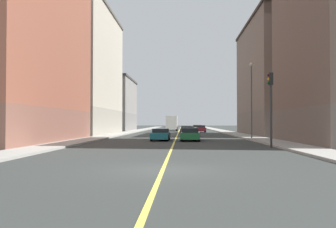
# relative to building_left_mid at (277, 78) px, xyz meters

# --- Properties ---
(ground_plane) EXTENTS (400.00, 400.00, 0.00)m
(ground_plane) POSITION_rel_building_left_mid_xyz_m (-14.50, -38.91, -8.22)
(ground_plane) COLOR #313633
(ground_plane) RESTS_ON ground
(sidewalk_left) EXTENTS (2.65, 168.00, 0.15)m
(sidewalk_left) POSITION_rel_building_left_mid_xyz_m (-5.55, 10.09, -8.15)
(sidewalk_left) COLOR #9E9B93
(sidewalk_left) RESTS_ON ground
(sidewalk_right) EXTENTS (2.65, 168.00, 0.15)m
(sidewalk_right) POSITION_rel_building_left_mid_xyz_m (-23.44, 10.09, -8.15)
(sidewalk_right) COLOR #9E9B93
(sidewalk_right) RESTS_ON ground
(lane_center_stripe) EXTENTS (0.16, 154.00, 0.01)m
(lane_center_stripe) POSITION_rel_building_left_mid_xyz_m (-14.50, 10.09, -8.22)
(lane_center_stripe) COLOR #E5D14C
(lane_center_stripe) RESTS_ON ground
(building_left_mid) EXTENTS (8.76, 21.51, 16.43)m
(building_left_mid) POSITION_rel_building_left_mid_xyz_m (0.00, 0.00, 0.00)
(building_left_mid) COLOR brown
(building_left_mid) RESTS_ON ground
(building_right_corner) EXTENTS (8.76, 20.99, 17.14)m
(building_right_corner) POSITION_rel_building_left_mid_xyz_m (-29.00, -20.43, 0.35)
(building_right_corner) COLOR brown
(building_right_corner) RESTS_ON ground
(building_right_midblock) EXTENTS (8.76, 22.03, 19.17)m
(building_right_midblock) POSITION_rel_building_left_mid_xyz_m (-29.00, 1.96, 1.37)
(building_right_midblock) COLOR #9D9688
(building_right_midblock) RESTS_ON ground
(building_right_distant) EXTENTS (8.76, 17.86, 11.37)m
(building_right_distant) POSITION_rel_building_left_mid_xyz_m (-29.00, 25.06, -2.53)
(building_right_distant) COLOR slate
(building_right_distant) RESTS_ON ground
(traffic_light_left_near) EXTENTS (0.40, 0.32, 5.47)m
(traffic_light_left_near) POSITION_rel_building_left_mid_xyz_m (-7.29, -26.28, -4.65)
(traffic_light_left_near) COLOR #2D2D2D
(traffic_light_left_near) RESTS_ON ground
(street_lamp_left_near) EXTENTS (0.36, 0.36, 8.17)m
(street_lamp_left_near) POSITION_rel_building_left_mid_xyz_m (-6.28, -13.56, -3.21)
(street_lamp_left_near) COLOR #4C4C51
(street_lamp_left_near) RESTS_ON ground
(car_red) EXTENTS (1.79, 3.92, 1.33)m
(car_red) POSITION_rel_building_left_mid_xyz_m (-13.06, -6.36, -7.58)
(car_red) COLOR red
(car_red) RESTS_ON ground
(car_teal) EXTENTS (1.85, 4.56, 1.21)m
(car_teal) POSITION_rel_building_left_mid_xyz_m (-15.96, -16.30, -7.62)
(car_teal) COLOR #196670
(car_teal) RESTS_ON ground
(car_green) EXTENTS (2.03, 4.61, 1.30)m
(car_green) POSITION_rel_building_left_mid_xyz_m (-12.95, -16.64, -7.59)
(car_green) COLOR #1E6B38
(car_green) RESTS_ON ground
(car_black) EXTENTS (2.06, 4.01, 1.26)m
(car_black) POSITION_rel_building_left_mid_xyz_m (-13.14, 6.48, -7.60)
(car_black) COLOR black
(car_black) RESTS_ON ground
(car_yellow) EXTENTS (1.94, 4.31, 1.30)m
(car_yellow) POSITION_rel_building_left_mid_xyz_m (-10.64, 24.65, -7.59)
(car_yellow) COLOR gold
(car_yellow) RESTS_ON ground
(car_maroon) EXTENTS (1.92, 4.18, 1.30)m
(car_maroon) POSITION_rel_building_left_mid_xyz_m (-10.32, 15.09, -7.58)
(car_maroon) COLOR maroon
(car_maroon) RESTS_ON ground
(car_white) EXTENTS (1.95, 4.03, 1.24)m
(car_white) POSITION_rel_building_left_mid_xyz_m (-13.23, 12.78, -7.61)
(car_white) COLOR white
(car_white) RESTS_ON ground
(box_truck) EXTENTS (2.41, 7.96, 3.19)m
(box_truck) POSITION_rel_building_left_mid_xyz_m (-16.04, 25.19, -6.53)
(box_truck) COLOR maroon
(box_truck) RESTS_ON ground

